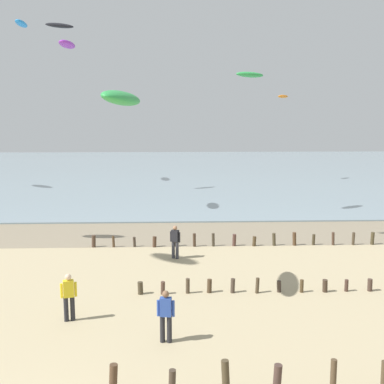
% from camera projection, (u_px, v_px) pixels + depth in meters
% --- Properties ---
extents(wet_sand_strip, '(120.00, 6.06, 0.01)m').
position_uv_depth(wet_sand_strip, '(127.00, 234.00, 28.73)').
color(wet_sand_strip, gray).
rests_on(wet_sand_strip, ground).
extents(sea, '(160.00, 70.00, 0.10)m').
position_uv_depth(sea, '(154.00, 169.00, 66.28)').
color(sea, '#7F939E').
rests_on(sea, ground).
extents(groyne_mid, '(13.50, 0.34, 0.64)m').
position_uv_depth(groyne_mid, '(304.00, 285.00, 19.05)').
color(groyne_mid, '#443A2A').
rests_on(groyne_mid, ground).
extents(groyne_far, '(15.92, 0.32, 0.76)m').
position_uv_depth(groyne_far, '(234.00, 240.00, 25.98)').
color(groyne_far, '#453327').
rests_on(groyne_far, ground).
extents(person_mid_beach, '(0.55, 0.31, 1.71)m').
position_uv_depth(person_mid_beach, '(69.00, 296.00, 16.20)').
color(person_mid_beach, '#232328').
rests_on(person_mid_beach, ground).
extents(person_right_flank, '(0.57, 0.26, 1.71)m').
position_uv_depth(person_right_flank, '(166.00, 315.00, 14.62)').
color(person_right_flank, '#232328').
rests_on(person_right_flank, ground).
extents(person_trailing_behind, '(0.52, 0.36, 1.71)m').
position_uv_depth(person_trailing_behind, '(175.00, 241.00, 23.54)').
color(person_trailing_behind, '#383842').
rests_on(person_trailing_behind, ground).
extents(kite_aloft_4, '(2.50, 1.95, 0.43)m').
position_uv_depth(kite_aloft_4, '(250.00, 75.00, 32.99)').
color(kite_aloft_4, green).
extents(kite_aloft_5, '(1.81, 3.32, 0.74)m').
position_uv_depth(kite_aloft_5, '(122.00, 98.00, 16.87)').
color(kite_aloft_5, green).
extents(kite_aloft_7, '(2.65, 1.94, 0.65)m').
position_uv_depth(kite_aloft_7, '(60.00, 26.00, 41.40)').
color(kite_aloft_7, black).
extents(kite_aloft_9, '(1.00, 2.86, 0.46)m').
position_uv_depth(kite_aloft_9, '(67.00, 44.00, 32.67)').
color(kite_aloft_9, purple).
extents(kite_aloft_11, '(1.47, 3.40, 0.71)m').
position_uv_depth(kite_aloft_11, '(21.00, 24.00, 47.82)').
color(kite_aloft_11, '#2384D1').
extents(kite_aloft_12, '(1.79, 1.85, 0.42)m').
position_uv_depth(kite_aloft_12, '(283.00, 96.00, 51.50)').
color(kite_aloft_12, orange).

